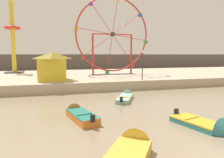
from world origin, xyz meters
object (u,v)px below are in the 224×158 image
Objects in this scene: motorboat_teal_painted at (209,127)px; drop_tower_yellow_tower at (13,39)px; motorboat_mustard_yellow at (129,154)px; carnival_booth_yellow_awning at (53,66)px; motorboat_seafoam at (126,96)px; promenade_lamp_near at (142,61)px; ferris_wheel_red_frame at (112,36)px; motorboat_orange_hull at (79,114)px.

drop_tower_yellow_tower is at bearing -168.39° from motorboat_teal_painted.
motorboat_mustard_yellow is 1.36× the size of carnival_booth_yellow_awning.
drop_tower_yellow_tower reaches higher than carnival_booth_yellow_awning.
promenade_lamp_near is (3.80, 4.76, 3.38)m from motorboat_seafoam.
ferris_wheel_red_frame reaches higher than motorboat_teal_painted.
drop_tower_yellow_tower is (-13.60, 20.18, 6.82)m from motorboat_seafoam.
motorboat_seafoam is 0.85× the size of motorboat_mustard_yellow.
ferris_wheel_red_frame reaches higher than carnival_booth_yellow_awning.
ferris_wheel_red_frame reaches higher than motorboat_mustard_yellow.
drop_tower_yellow_tower reaches higher than motorboat_seafoam.
carnival_booth_yellow_awning is at bearing -6.44° from motorboat_orange_hull.
ferris_wheel_red_frame is 9.09m from promenade_lamp_near.
carnival_booth_yellow_awning is at bearing 166.10° from promenade_lamp_near.
motorboat_seafoam is at bearing -128.62° from promenade_lamp_near.
ferris_wheel_red_frame is at bearing -24.82° from drop_tower_yellow_tower.
motorboat_seafoam is 6.97m from promenade_lamp_near.
drop_tower_yellow_tower is 23.50m from promenade_lamp_near.
motorboat_orange_hull is at bearing 162.45° from motorboat_seafoam.
motorboat_seafoam is 12.18m from motorboat_mustard_yellow.
carnival_booth_yellow_awning is at bearing -62.77° from drop_tower_yellow_tower.
motorboat_seafoam is at bearing 16.13° from motorboat_mustard_yellow.
ferris_wheel_red_frame reaches higher than motorboat_seafoam.
carnival_booth_yellow_awning is (-8.77, 16.98, 2.76)m from motorboat_teal_painted.
ferris_wheel_red_frame reaches higher than promenade_lamp_near.
motorboat_seafoam is 0.38× the size of ferris_wheel_red_frame.
motorboat_seafoam is at bearing -59.85° from motorboat_orange_hull.
carnival_booth_yellow_awning is at bearing -168.35° from motorboat_teal_painted.
promenade_lamp_near is (7.74, 16.29, 3.32)m from motorboat_mustard_yellow.
drop_tower_yellow_tower is 3.16× the size of carnival_booth_yellow_awning.
motorboat_mustard_yellow is 0.43× the size of drop_tower_yellow_tower.
carnival_booth_yellow_awning is at bearing 71.51° from motorboat_seafoam.
drop_tower_yellow_tower reaches higher than ferris_wheel_red_frame.
promenade_lamp_near is at bearing 9.57° from motorboat_mustard_yellow.
motorboat_orange_hull is 13.03m from carnival_booth_yellow_awning.
promenade_lamp_near reaches higher than motorboat_seafoam.
drop_tower_yellow_tower is (-15.33, 29.72, 6.83)m from motorboat_teal_painted.
motorboat_teal_painted is 23.53m from ferris_wheel_red_frame.
drop_tower_yellow_tower reaches higher than motorboat_orange_hull.
motorboat_teal_painted is at bearing -62.71° from drop_tower_yellow_tower.
carnival_booth_yellow_awning is (-7.04, 7.44, 2.75)m from motorboat_seafoam.
motorboat_seafoam is at bearing -56.03° from drop_tower_yellow_tower.
drop_tower_yellow_tower reaches higher than motorboat_teal_painted.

